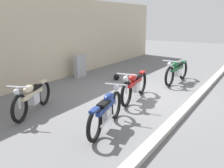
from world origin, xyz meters
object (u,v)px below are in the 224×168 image
(stone_marker, at_px, (80,66))
(motorcycle_green, at_px, (177,71))
(motorcycle_cream, at_px, (32,97))
(motorcycle_red, at_px, (134,85))
(helmet, at_px, (117,77))
(motorcycle_blue, at_px, (107,110))

(stone_marker, xyz_separation_m, motorcycle_green, (1.28, -3.90, -0.01))
(motorcycle_green, bearing_deg, motorcycle_cream, -19.58)
(motorcycle_cream, distance_m, motorcycle_red, 3.09)
(stone_marker, bearing_deg, helmet, -76.37)
(helmet, xyz_separation_m, motorcycle_cream, (-4.45, 0.01, 0.32))
(helmet, distance_m, motorcycle_cream, 4.46)
(motorcycle_red, bearing_deg, motorcycle_cream, -44.09)
(motorcycle_cream, bearing_deg, motorcycle_blue, 74.44)
(stone_marker, relative_size, helmet, 3.85)
(stone_marker, bearing_deg, motorcycle_green, -71.84)
(stone_marker, xyz_separation_m, motorcycle_cream, (-4.05, -1.62, -0.04))
(motorcycle_green, distance_m, motorcycle_blue, 5.09)
(stone_marker, distance_m, motorcycle_cream, 4.36)
(motorcycle_cream, bearing_deg, stone_marker, -179.74)
(motorcycle_green, relative_size, motorcycle_blue, 1.09)
(stone_marker, relative_size, motorcycle_green, 0.44)
(motorcycle_cream, relative_size, motorcycle_red, 0.89)
(stone_marker, height_order, motorcycle_red, motorcycle_red)
(helmet, height_order, motorcycle_red, motorcycle_red)
(motorcycle_blue, bearing_deg, stone_marker, 33.24)
(helmet, bearing_deg, motorcycle_blue, -151.81)
(motorcycle_green, bearing_deg, motorcycle_blue, 3.39)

